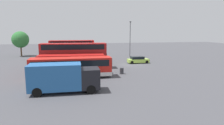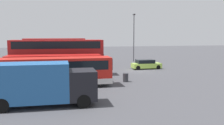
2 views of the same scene
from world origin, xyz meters
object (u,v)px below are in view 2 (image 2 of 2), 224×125
at_px(bus_double_decker_third, 58,57).
at_px(car_hatchback_silver, 146,64).
at_px(lamp_post_tall, 134,34).
at_px(bus_single_deck_fourth, 55,60).
at_px(bus_double_decker_sixth, 55,51).
at_px(bus_single_deck_fifth, 58,58).
at_px(bus_single_deck_near_end, 54,71).
at_px(box_truck_blue, 42,83).
at_px(waste_bin_yellow, 126,78).
at_px(bus_single_deck_second, 55,67).

height_order(bus_double_decker_third, car_hatchback_silver, bus_double_decker_third).
relative_size(bus_double_decker_third, lamp_post_tall, 1.28).
height_order(bus_single_deck_fourth, bus_double_decker_sixth, bus_double_decker_sixth).
height_order(bus_single_deck_fifth, lamp_post_tall, lamp_post_tall).
relative_size(bus_single_deck_near_end, lamp_post_tall, 1.25).
height_order(bus_single_deck_fifth, box_truck_blue, box_truck_blue).
xyz_separation_m(box_truck_blue, waste_bin_yellow, (7.83, -8.55, -1.23)).
distance_m(box_truck_blue, lamp_post_tall, 32.16).
distance_m(bus_single_deck_fourth, box_truck_blue, 17.40).
bearing_deg(bus_single_deck_fifth, bus_double_decker_third, 179.25).
bearing_deg(bus_double_decker_third, lamp_post_tall, -46.04).
height_order(bus_double_decker_sixth, lamp_post_tall, lamp_post_tall).
distance_m(bus_single_deck_fifth, box_truck_blue, 20.91).
xyz_separation_m(bus_single_deck_fourth, car_hatchback_silver, (-0.23, -13.46, -0.92)).
bearing_deg(waste_bin_yellow, bus_single_deck_fifth, 28.84).
relative_size(bus_single_deck_near_end, car_hatchback_silver, 2.58).
relative_size(bus_double_decker_third, car_hatchback_silver, 2.63).
xyz_separation_m(bus_double_decker_sixth, waste_bin_yellow, (-16.74, -7.62, -1.97)).
distance_m(bus_single_deck_fourth, waste_bin_yellow, 12.26).
relative_size(bus_double_decker_third, bus_double_decker_sixth, 1.14).
distance_m(bus_double_decker_third, bus_single_deck_fifth, 7.18).
bearing_deg(bus_single_deck_fifth, bus_single_deck_second, 177.43).
height_order(bus_single_deck_fourth, car_hatchback_silver, bus_single_deck_fourth).
bearing_deg(box_truck_blue, bus_single_deck_second, -5.09).
bearing_deg(bus_single_deck_fifth, car_hatchback_silver, -105.96).
distance_m(box_truck_blue, waste_bin_yellow, 11.66).
distance_m(bus_single_deck_fourth, lamp_post_tall, 18.50).
height_order(bus_double_decker_third, bus_double_decker_sixth, same).
height_order(bus_single_deck_near_end, bus_double_decker_sixth, bus_double_decker_sixth).
bearing_deg(bus_double_decker_third, bus_single_deck_fourth, 5.10).
bearing_deg(bus_single_deck_second, bus_double_decker_third, -5.90).
height_order(bus_single_deck_second, box_truck_blue, box_truck_blue).
relative_size(bus_single_deck_second, bus_double_decker_third, 0.90).
bearing_deg(bus_single_deck_near_end, bus_double_decker_sixth, -0.31).
distance_m(bus_double_decker_third, lamp_post_tall, 20.40).
relative_size(bus_single_deck_second, box_truck_blue, 1.39).
distance_m(bus_single_deck_near_end, box_truck_blue, 6.67).
xyz_separation_m(bus_single_deck_second, bus_single_deck_fourth, (7.54, -0.08, 0.00)).
relative_size(bus_single_deck_second, bus_single_deck_fifth, 0.93).
height_order(bus_single_deck_fourth, lamp_post_tall, lamp_post_tall).
relative_size(bus_single_deck_fourth, box_truck_blue, 1.54).
xyz_separation_m(bus_double_decker_sixth, box_truck_blue, (-24.57, 0.93, -0.74)).
bearing_deg(bus_single_deck_fourth, box_truck_blue, 176.85).
xyz_separation_m(bus_double_decker_third, car_hatchback_silver, (3.40, -13.13, -1.75)).
bearing_deg(bus_single_deck_fourth, bus_single_deck_near_end, 179.37).
xyz_separation_m(bus_single_deck_fourth, lamp_post_tall, (10.39, -14.87, 3.62)).
bearing_deg(waste_bin_yellow, bus_single_deck_fourth, 38.51).
distance_m(bus_single_deck_near_end, waste_bin_yellow, 7.90).
bearing_deg(bus_single_deck_fifth, bus_single_deck_fourth, 173.19).
relative_size(bus_single_deck_second, bus_double_decker_sixth, 1.03).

